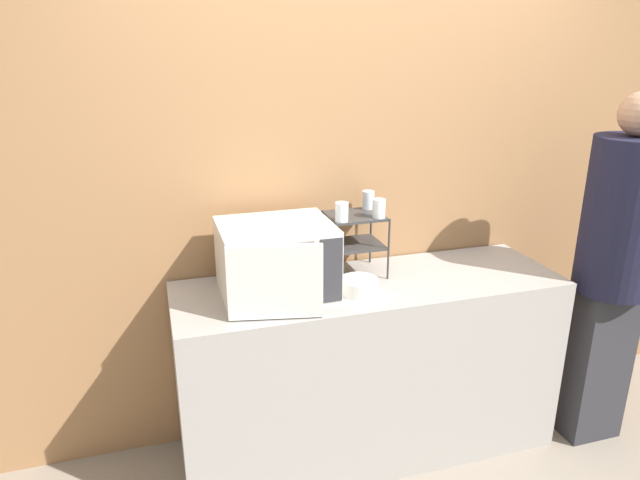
% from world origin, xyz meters
% --- Properties ---
extents(wall_back, '(8.00, 0.06, 2.60)m').
position_xyz_m(wall_back, '(0.00, 0.63, 1.30)').
color(wall_back, '#9E7047').
rests_on(wall_back, ground_plane).
extents(counter, '(1.85, 0.59, 0.91)m').
position_xyz_m(counter, '(0.00, 0.30, 0.46)').
color(counter, '#9E9993').
rests_on(counter, ground_plane).
extents(microwave, '(0.50, 0.51, 0.33)m').
position_xyz_m(microwave, '(-0.45, 0.30, 1.08)').
color(microwave, silver).
rests_on(microwave, counter).
extents(dish_rack, '(0.27, 0.24, 0.30)m').
position_xyz_m(dish_rack, '(-0.03, 0.43, 1.13)').
color(dish_rack, '#333333').
rests_on(dish_rack, counter).
extents(glass_front_left, '(0.06, 0.06, 0.09)m').
position_xyz_m(glass_front_left, '(-0.13, 0.35, 1.26)').
color(glass_front_left, silver).
rests_on(glass_front_left, dish_rack).
extents(glass_back_right, '(0.06, 0.06, 0.09)m').
position_xyz_m(glass_back_right, '(0.06, 0.51, 1.26)').
color(glass_back_right, silver).
rests_on(glass_back_right, dish_rack).
extents(glass_front_right, '(0.06, 0.06, 0.09)m').
position_xyz_m(glass_front_right, '(0.06, 0.36, 1.26)').
color(glass_front_right, silver).
rests_on(glass_front_right, dish_rack).
extents(bowl, '(0.17, 0.17, 0.07)m').
position_xyz_m(bowl, '(-0.09, 0.20, 0.95)').
color(bowl, silver).
rests_on(bowl, counter).
extents(person, '(0.37, 0.37, 1.79)m').
position_xyz_m(person, '(1.17, 0.04, 1.01)').
color(person, '#2D2D33').
rests_on(person, ground_plane).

